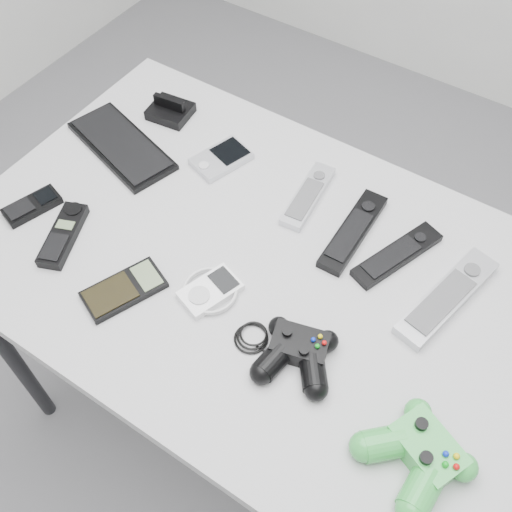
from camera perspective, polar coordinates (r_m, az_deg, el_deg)
The scene contains 15 objects.
floor at distance 1.84m, azimuth 0.96°, elevation -14.96°, with size 3.50×3.50×0.00m, color slate.
desk at distance 1.19m, azimuth 0.34°, elevation -2.49°, with size 1.17×0.75×0.78m.
pda_keyboard at distance 1.37m, azimuth -12.69°, elevation 10.27°, with size 0.27×0.11×0.02m, color black.
dock_bracket at distance 1.42m, azimuth -8.21°, elevation 13.88°, with size 0.09×0.08×0.05m, color black.
pda at distance 1.31m, azimuth -3.34°, elevation 9.28°, with size 0.08×0.12×0.02m, color #B8B9C0.
remote_silver_a at distance 1.24m, azimuth 4.99°, elevation 5.78°, with size 0.05×0.18×0.02m, color #B8B9C0.
remote_black_a at distance 1.19m, azimuth 9.25°, elevation 2.40°, with size 0.05×0.22×0.02m, color black.
remote_black_b at distance 1.17m, azimuth 13.30°, elevation 0.14°, with size 0.05×0.20×0.02m, color black.
remote_silver_b at distance 1.13m, azimuth 17.76°, elevation -3.71°, with size 0.06×0.25×0.03m, color #B3B4BB.
mobile_phone at distance 1.30m, azimuth -20.57°, elevation 4.52°, with size 0.05×0.11×0.02m, color black.
cordless_handset at distance 1.22m, azimuth -17.89°, elevation 1.94°, with size 0.05×0.15×0.02m, color black.
calculator at distance 1.12m, azimuth -12.48°, elevation -3.12°, with size 0.07×0.15×0.01m, color black.
mp3_player at distance 1.09m, azimuth -4.39°, elevation -3.29°, with size 0.10×0.11×0.02m, color white.
controller_black at distance 1.02m, azimuth 3.96°, elevation -9.09°, with size 0.23×0.14×0.05m, color black, non-canonical shape.
controller_green at distance 0.98m, azimuth 15.27°, elevation -17.69°, with size 0.15×0.16×0.05m, color green, non-canonical shape.
Camera 1 is at (0.34, -0.57, 1.71)m, focal length 42.00 mm.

